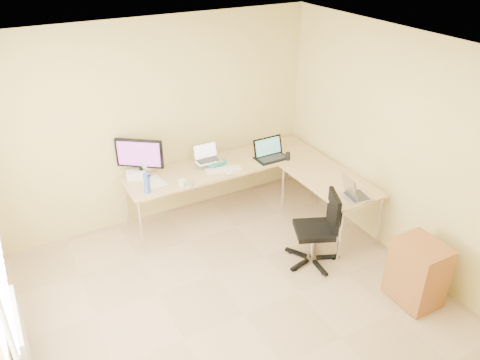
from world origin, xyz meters
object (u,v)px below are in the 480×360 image
water_bottle (147,183)px  laptop_black (272,150)px  desk_return (328,204)px  cabinet (418,272)px  laptop_center (208,154)px  office_chair (314,225)px  laptop_return (358,188)px  desk_main (225,188)px  monitor (140,158)px  mug (182,184)px  desk_fan (148,165)px  keyboard (223,170)px

water_bottle → laptop_black: bearing=2.0°
desk_return → cabinet: 1.50m
laptop_center → cabinet: laptop_center is taller
office_chair → cabinet: size_ratio=1.30×
laptop_return → laptop_black: bearing=23.4°
office_chair → laptop_black: bearing=103.7°
desk_main → monitor: (-1.06, 0.20, 0.62)m
laptop_return → laptop_center: bearing=45.7°
monitor → mug: size_ratio=5.98×
mug → desk_fan: 0.56m
desk_main → mug: 0.88m
water_bottle → desk_main: bearing=11.3°
desk_main → water_bottle: size_ratio=10.68×
desk_return → mug: mug is taller
laptop_center → keyboard: 0.30m
desk_fan → cabinet: 3.35m
desk_main → desk_fan: bearing=168.2°
desk_return → cabinet: (-0.02, -1.50, -0.01)m
laptop_black → water_bottle: 1.76m
keyboard → office_chair: size_ratio=0.50×
desk_fan → office_chair: bearing=-58.5°
desk_fan → office_chair: 2.17m
laptop_black → desk_main: bearing=164.9°
monitor → laptop_center: size_ratio=1.73×
water_bottle → keyboard: bearing=4.0°
desk_return → mug: size_ratio=13.17×
desk_return → monitor: 2.44m
desk_return → desk_fan: (-1.93, 1.20, 0.50)m
laptop_return → office_chair: 0.66m
laptop_black → desk_fan: (-1.59, 0.36, -0.00)m
laptop_black → office_chair: bearing=-100.7°
mug → cabinet: (1.67, -2.20, -0.42)m
cabinet → monitor: bearing=127.0°
office_chair → monitor: bearing=155.1°
monitor → cabinet: monitor is taller
monitor → laptop_return: (2.02, -1.69, -0.13)m
desk_return → monitor: (-2.03, 1.20, 0.62)m
laptop_return → office_chair: laptop_return is taller
laptop_center → desk_main: bearing=-21.6°
desk_main → laptop_center: (-0.20, 0.08, 0.53)m
mug → desk_main: bearing=22.6°
desk_main → monitor: size_ratio=4.49×
laptop_center → mug: laptop_center is taller
laptop_return → office_chair: size_ratio=0.40×
desk_fan → office_chair: desk_fan is taller
laptop_center → laptop_return: (1.16, -1.58, -0.04)m
mug → water_bottle: water_bottle is taller
monitor → mug: (0.34, -0.50, -0.21)m
desk_main → laptop_center: bearing=157.1°
laptop_return → desk_return: bearing=7.8°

